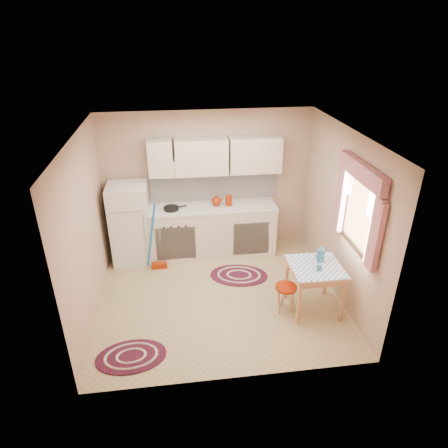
{
  "coord_description": "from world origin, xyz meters",
  "views": [
    {
      "loc": [
        -0.59,
        -4.94,
        3.77
      ],
      "look_at": [
        0.11,
        0.25,
        1.1
      ],
      "focal_mm": 32.0,
      "sensor_mm": 36.0,
      "label": 1
    }
  ],
  "objects_px": {
    "fridge": "(130,224)",
    "base_cabinets": "(211,231)",
    "stool": "(285,298)",
    "table": "(313,288)"
  },
  "relations": [
    {
      "from": "stool",
      "to": "fridge",
      "type": "bearing_deg",
      "value": 142.74
    },
    {
      "from": "fridge",
      "to": "base_cabinets",
      "type": "xyz_separation_m",
      "value": [
        1.37,
        0.05,
        -0.26
      ]
    },
    {
      "from": "base_cabinets",
      "to": "stool",
      "type": "height_order",
      "value": "base_cabinets"
    },
    {
      "from": "table",
      "to": "fridge",
      "type": "bearing_deg",
      "value": 147.1
    },
    {
      "from": "base_cabinets",
      "to": "table",
      "type": "height_order",
      "value": "base_cabinets"
    },
    {
      "from": "fridge",
      "to": "base_cabinets",
      "type": "distance_m",
      "value": 1.4
    },
    {
      "from": "base_cabinets",
      "to": "fridge",
      "type": "bearing_deg",
      "value": -177.91
    },
    {
      "from": "base_cabinets",
      "to": "stool",
      "type": "bearing_deg",
      "value": -63.39
    },
    {
      "from": "base_cabinets",
      "to": "stool",
      "type": "xyz_separation_m",
      "value": [
        0.89,
        -1.77,
        -0.23
      ]
    },
    {
      "from": "table",
      "to": "stool",
      "type": "xyz_separation_m",
      "value": [
        -0.41,
        0.01,
        -0.15
      ]
    }
  ]
}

